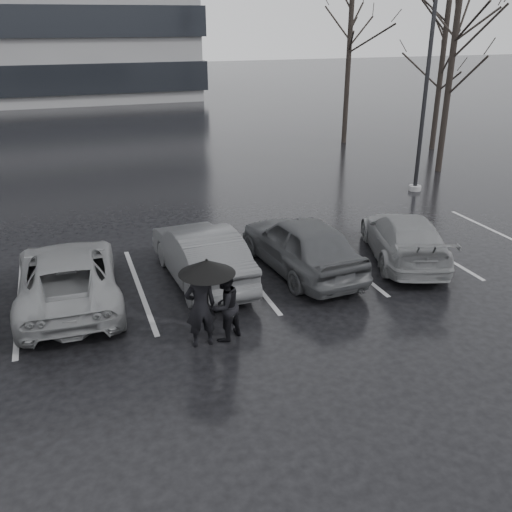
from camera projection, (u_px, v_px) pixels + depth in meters
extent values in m
plane|color=black|center=(256.00, 320.00, 12.68)|extent=(160.00, 160.00, 0.00)
imported|color=black|center=(301.00, 244.00, 14.88)|extent=(2.20, 4.58, 1.51)
imported|color=#2C2C2E|center=(201.00, 254.00, 14.35)|extent=(1.78, 4.45, 1.44)
imported|color=#545457|center=(68.00, 277.00, 13.22)|extent=(2.34, 4.86, 1.33)
imported|color=#545457|center=(404.00, 237.00, 15.68)|extent=(3.12, 4.74, 1.28)
imported|color=black|center=(201.00, 306.00, 11.39)|extent=(0.66, 0.44, 1.76)
imported|color=black|center=(225.00, 306.00, 11.67)|extent=(0.93, 0.87, 1.52)
cylinder|color=black|center=(208.00, 309.00, 11.42)|extent=(0.02, 0.02, 1.64)
cone|color=black|center=(207.00, 267.00, 11.07)|extent=(1.13, 1.13, 0.29)
sphere|color=black|center=(207.00, 260.00, 11.01)|extent=(0.05, 0.05, 0.05)
cylinder|color=gray|center=(415.00, 188.00, 22.19)|extent=(0.47, 0.47, 0.19)
cylinder|color=black|center=(427.00, 76.00, 20.58)|extent=(0.15, 0.15, 8.54)
cube|color=#A1A1A3|center=(19.00, 305.00, 13.33)|extent=(0.12, 5.00, 0.00)
cube|color=#A1A1A3|center=(139.00, 288.00, 14.18)|extent=(0.12, 5.00, 0.00)
cube|color=#A1A1A3|center=(246.00, 272.00, 15.04)|extent=(0.12, 5.00, 0.00)
cube|color=#A1A1A3|center=(341.00, 259.00, 15.89)|extent=(0.12, 5.00, 0.00)
cube|color=#A1A1A3|center=(427.00, 247.00, 16.75)|extent=(0.12, 5.00, 0.00)
cube|color=#A1A1A3|center=(504.00, 235.00, 17.60)|extent=(0.12, 5.00, 0.00)
cylinder|color=black|center=(450.00, 76.00, 23.51)|extent=(0.26, 0.26, 8.00)
cylinder|color=black|center=(440.00, 78.00, 27.95)|extent=(0.26, 0.26, 7.00)
cylinder|color=black|center=(349.00, 59.00, 29.20)|extent=(0.26, 0.26, 8.50)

